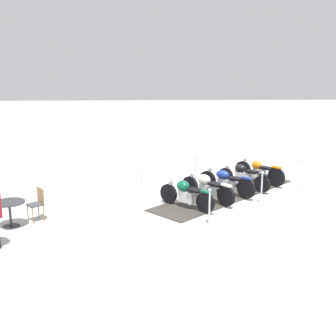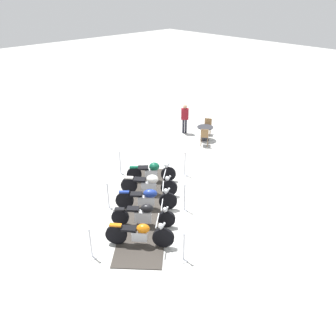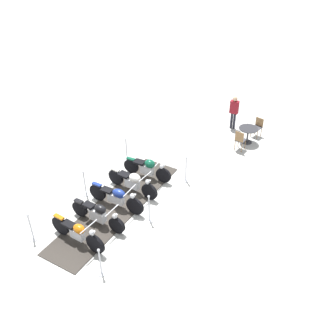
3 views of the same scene
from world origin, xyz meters
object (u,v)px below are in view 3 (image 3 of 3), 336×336
Objects in this scene: stanchion_left_front at (32,231)px; stanchion_left_rear at (127,153)px; motorcycle_cream at (133,182)px; bystander_person at (234,110)px; stanchion_right_mid at (149,212)px; stanchion_right_rear at (186,173)px; stanchion_right_front at (101,265)px; motorcycle_black at (98,214)px; cafe_chair_near_table at (240,139)px; stanchion_left_mid at (85,186)px; motorcycle_forest at (148,168)px; motorcycle_copper at (78,232)px; motorcycle_navy at (117,197)px; cafe_chair_across_table at (258,126)px; cafe_table at (248,132)px.

stanchion_left_front is 0.99× the size of stanchion_left_rear.
motorcycle_cream is 6.78m from bystander_person.
stanchion_right_mid is at bearing 176.73° from stanchion_left_front.
stanchion_left_rear reaches higher than stanchion_left_front.
stanchion_right_front is (3.95, 3.73, -0.03)m from stanchion_right_rear.
stanchion_left_rear is 0.96× the size of stanchion_right_rear.
motorcycle_black is at bearing 22.90° from stanchion_right_rear.
cafe_chair_near_table is (-8.95, -3.12, 0.20)m from stanchion_left_front.
stanchion_left_mid reaches higher than stanchion_left_rear.
motorcycle_forest is 1.42× the size of stanchion_right_rear.
stanchion_right_rear is (-1.98, -1.86, 0.01)m from stanchion_right_mid.
stanchion_right_rear is 1.18× the size of cafe_chair_near_table.
cafe_chair_near_table is at bearing 26.55° from bystander_person.
stanchion_right_front is at bearing -48.96° from motorcycle_black.
motorcycle_copper is 1.04× the size of motorcycle_navy.
cafe_chair_across_table is (-7.30, -3.26, 0.03)m from motorcycle_navy.
stanchion_left_rear reaches higher than motorcycle_copper.
cafe_chair_across_table is at bearing -177.07° from stanchion_left_rear.
stanchion_left_rear reaches higher than stanchion_right_front.
stanchion_left_rear is at bearing -46.65° from stanchion_right_rear.
cafe_chair_near_table is (-3.02, -1.48, 0.18)m from stanchion_right_rear.
motorcycle_navy reaches higher than cafe_table.
stanchion_left_rear is (-0.00, -3.96, 0.01)m from stanchion_right_mid.
cafe_chair_near_table is (-5.00, -3.34, 0.19)m from stanchion_right_mid.
stanchion_left_front is at bearing 160.48° from cafe_chair_near_table.
motorcycle_cream is 1.68× the size of stanchion_left_mid.
motorcycle_copper is 1.10× the size of motorcycle_forest.
motorcycle_navy is at bearing -165.22° from stanchion_left_front.
cafe_chair_across_table is at bearing -158.50° from stanchion_left_front.
cafe_chair_across_table reaches higher than cafe_table.
stanchion_right_front is at bearing -78.21° from motorcycle_forest.
motorcycle_black is 2.09m from motorcycle_cream.
motorcycle_copper is 1.02× the size of motorcycle_black.
cafe_chair_near_table is at bearing 53.53° from motorcycle_forest.
motorcycle_black is 1.07× the size of motorcycle_forest.
motorcycle_navy is 1.48m from stanchion_left_mid.
motorcycle_copper is at bearing -94.57° from motorcycle_forest.
stanchion_left_front is 2.72m from stanchion_left_mid.
stanchion_left_front is at bearing -46.65° from stanchion_right_front.
stanchion_left_mid is (0.25, -1.79, -0.08)m from motorcycle_black.
stanchion_right_rear reaches higher than motorcycle_copper.
cafe_chair_near_table is 0.58× the size of bystander_person.
stanchion_right_mid is at bearing -60.72° from motorcycle_forest.
stanchion_left_front is (4.51, 2.23, -0.14)m from motorcycle_forest.
stanchion_right_front is at bearing -20.62° from motorcycle_copper.
motorcycle_forest is at bearing 110.62° from stanchion_left_rear.
cafe_chair_across_table is 0.54× the size of bystander_person.
bystander_person is (0.80, -1.02, 0.47)m from cafe_chair_across_table.
motorcycle_navy is 1.57× the size of stanchion_left_mid.
stanchion_right_rear reaches higher than motorcycle_navy.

